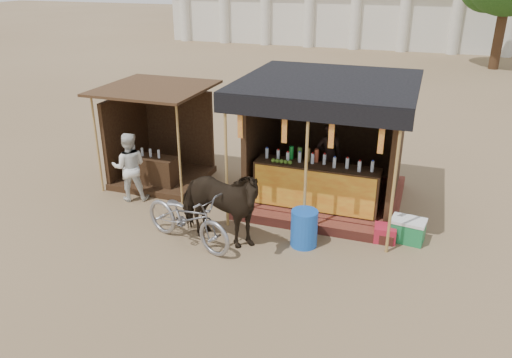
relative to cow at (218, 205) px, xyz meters
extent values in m
plane|color=#846B4C|center=(0.48, -0.83, -0.81)|extent=(120.00, 120.00, 0.00)
cube|color=brown|center=(1.48, 2.67, -0.70)|extent=(3.40, 2.80, 0.22)
cube|color=brown|center=(1.48, 1.12, -0.71)|extent=(3.40, 0.35, 0.20)
cube|color=#3B2915|center=(1.48, 1.72, -0.11)|extent=(2.60, 0.55, 0.95)
cube|color=orange|center=(1.48, 1.44, -0.11)|extent=(2.50, 0.02, 0.88)
cube|color=#3B2915|center=(1.48, 3.92, 0.66)|extent=(3.00, 0.12, 2.50)
cube|color=#3B2915|center=(-0.02, 2.67, 0.66)|extent=(0.12, 2.50, 2.50)
cube|color=#3B2915|center=(2.98, 2.67, 0.66)|extent=(0.12, 2.50, 2.50)
cube|color=black|center=(1.48, 2.47, 1.94)|extent=(3.60, 3.60, 0.06)
cube|color=black|center=(1.48, 0.69, 1.76)|extent=(3.60, 0.06, 0.36)
cylinder|color=tan|center=(-0.12, 0.72, 0.57)|extent=(0.06, 0.06, 2.75)
cylinder|color=tan|center=(1.48, 0.72, 0.57)|extent=(0.06, 0.06, 2.75)
cylinder|color=tan|center=(3.08, 0.72, 0.57)|extent=(0.06, 0.06, 2.75)
cube|color=red|center=(0.18, 0.72, 1.39)|extent=(0.10, 0.02, 0.55)
cube|color=red|center=(1.05, 0.72, 1.39)|extent=(0.10, 0.02, 0.55)
cube|color=red|center=(1.91, 0.72, 1.39)|extent=(0.10, 0.02, 0.55)
cube|color=red|center=(2.78, 0.72, 1.39)|extent=(0.10, 0.02, 0.55)
imported|color=black|center=(1.52, 2.77, 0.18)|extent=(0.63, 0.50, 1.54)
cube|color=#3B2915|center=(-2.52, 2.37, -0.73)|extent=(2.00, 2.00, 0.15)
cube|color=#3B2915|center=(-2.52, 3.32, 0.24)|extent=(1.90, 0.10, 2.10)
cube|color=#3B2915|center=(-3.47, 2.37, 0.24)|extent=(0.10, 1.90, 2.10)
cube|color=#472D19|center=(-2.52, 2.27, 1.54)|extent=(2.40, 2.40, 0.06)
cylinder|color=tan|center=(-3.57, 1.32, 0.37)|extent=(0.05, 0.05, 2.35)
cylinder|color=tan|center=(-1.47, 1.32, 0.37)|extent=(0.05, 0.05, 2.35)
cube|color=#3B2915|center=(-2.52, 1.87, -0.41)|extent=(1.20, 0.50, 0.80)
imported|color=black|center=(0.00, 0.00, 0.00)|extent=(2.01, 1.14, 1.61)
imported|color=#919299|center=(-0.56, -0.20, -0.25)|extent=(2.22, 1.35, 1.10)
imported|color=white|center=(-2.67, 1.17, -0.01)|extent=(0.95, 0.87, 1.58)
cylinder|color=blue|center=(1.55, 0.46, -0.44)|extent=(0.62, 0.62, 0.72)
cube|color=#AB1C30|center=(3.00, 1.14, -0.65)|extent=(0.44, 0.41, 0.31)
cube|color=#1C7F42|center=(3.41, 1.29, -0.61)|extent=(0.67, 0.50, 0.40)
cube|color=white|center=(3.41, 1.29, -0.38)|extent=(0.69, 0.52, 0.06)
cylinder|color=silver|center=(-13.52, 25.57, 0.99)|extent=(0.70, 0.70, 3.60)
cylinder|color=silver|center=(-10.52, 25.57, 0.99)|extent=(0.70, 0.70, 3.60)
cylinder|color=silver|center=(-7.52, 25.57, 0.99)|extent=(0.70, 0.70, 3.60)
cylinder|color=silver|center=(-4.52, 25.57, 0.99)|extent=(0.70, 0.70, 3.60)
cylinder|color=silver|center=(-1.52, 25.57, 0.99)|extent=(0.70, 0.70, 3.60)
cylinder|color=silver|center=(1.48, 25.57, 0.99)|extent=(0.70, 0.70, 3.60)
cylinder|color=silver|center=(4.48, 25.57, 0.99)|extent=(0.70, 0.70, 3.60)
cylinder|color=silver|center=(7.48, 25.57, 0.99)|extent=(0.70, 0.70, 3.60)
cylinder|color=#382314|center=(6.48, 21.17, 1.19)|extent=(0.50, 0.50, 4.00)
camera|label=1|loc=(3.43, -7.68, 4.11)|focal=35.00mm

